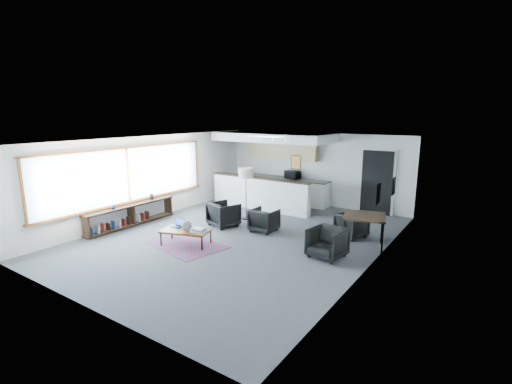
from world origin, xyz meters
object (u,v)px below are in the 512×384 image
Objects in this scene: armchair_left at (224,213)px; floor_lamp at (246,175)px; armchair_right at (264,219)px; dining_chair_far at (352,226)px; laptop at (179,224)px; book_stack at (199,230)px; ceramic_pot at (187,226)px; dining_chair_near at (327,244)px; microwave at (292,174)px; coffee_table at (186,231)px; dining_table at (364,218)px.

floor_lamp is at bearing -80.40° from armchair_left.
armchair_right reaches higher than dining_chair_far.
laptop is 0.83× the size of book_stack.
dining_chair_near is (3.22, 1.26, -0.20)m from ceramic_pot.
floor_lamp is 2.70× the size of dining_chair_far.
book_stack is 5.43m from microwave.
dining_chair_near is at bearing 21.79° from book_stack.
laptop is 2.39m from armchair_right.
floor_lamp is 3.90m from dining_chair_near.
floor_lamp is at bearing -33.56° from armchair_right.
armchair_right reaches higher than ceramic_pot.
coffee_table is 2.58× the size of microwave.
book_stack is 0.22× the size of floor_lamp.
coffee_table is 2.04× the size of dining_chair_near.
dining_chair_far is at bearing -32.31° from microwave.
ceramic_pot is 4.40m from dining_table.
microwave is (-0.31, 5.38, 0.67)m from book_stack.
armchair_right is (0.64, 1.99, -0.09)m from book_stack.
dining_table is at bearing -6.66° from floor_lamp.
dining_table is 2.02× the size of dining_chair_far.
ceramic_pot is 2.30m from armchair_right.
dining_table reaches higher than armchair_right.
microwave is at bearing 70.88° from coffee_table.
book_stack is 3.13m from dining_chair_near.
armchair_right reaches higher than dining_chair_near.
microwave is at bearing -16.39° from dining_chair_far.
armchair_left is (-0.30, 1.83, -0.14)m from ceramic_pot.
dining_chair_far reaches higher than coffee_table.
dining_chair_near is at bearing -47.03° from microwave.
armchair_right is (1.40, 1.94, -0.10)m from laptop.
dining_chair_near is at bearing -24.63° from floor_lamp.
microwave reaches higher than laptop.
laptop is 0.47m from ceramic_pot.
dining_table is 4.85m from microwave.
coffee_table is 2.97m from floor_lamp.
armchair_left is (-0.62, 1.74, -0.05)m from book_stack.
armchair_right is 0.44× the size of floor_lamp.
coffee_table is at bearing -13.74° from laptop.
floor_lamp reaches higher than microwave.
armchair_left is 1.42m from floor_lamp.
armchair_right is at bearing -32.66° from floor_lamp.
armchair_right is 0.59× the size of dining_table.
dining_table reaches higher than armchair_left.
dining_chair_far is at bearing -158.74° from armchair_right.
laptop is 0.25× the size of dining_table.
armchair_left is at bearing 99.24° from ceramic_pot.
dining_table reaches higher than coffee_table.
laptop reaches higher than dining_chair_far.
armchair_right is 1.08× the size of dining_chair_near.
coffee_table is at bearing -148.58° from dining_table.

